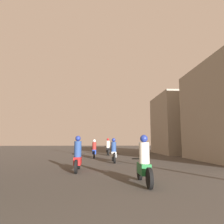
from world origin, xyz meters
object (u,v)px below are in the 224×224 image
Objects in this scene: motorcycle_green at (144,164)px; motorcycle_blue at (94,150)px; motorcycle_white at (114,152)px; motorcycle_black at (108,148)px; building_right_far at (178,124)px; motorcycle_red at (78,157)px; motorcycle_yellow at (114,148)px.

motorcycle_green is 10.92m from motorcycle_blue.
motorcycle_green reaches higher than motorcycle_white.
building_right_far is (7.50, 1.67, 2.42)m from motorcycle_black.
motorcycle_white is (-0.45, 7.03, -0.00)m from motorcycle_green.
motorcycle_green reaches higher than motorcycle_blue.
motorcycle_red reaches higher than motorcycle_blue.
motorcycle_green reaches higher than motorcycle_yellow.
motorcycle_blue is 0.96× the size of motorcycle_yellow.
motorcycle_green is at bearing -80.02° from motorcycle_blue.
motorcycle_black is at bearing -167.46° from building_right_far.
motorcycle_yellow is at bearing 90.14° from motorcycle_white.
building_right_far reaches higher than motorcycle_blue.
motorcycle_white is 1.12× the size of motorcycle_black.
motorcycle_green is at bearing -81.68° from motorcycle_black.
motorcycle_blue is 0.30× the size of building_right_far.
motorcycle_white reaches higher than motorcycle_yellow.
motorcycle_white is 3.96m from motorcycle_blue.
motorcycle_red is 0.99× the size of motorcycle_yellow.
building_right_far is at bearing 59.51° from motorcycle_green.
motorcycle_yellow is (2.67, 14.02, -0.03)m from motorcycle_red.
motorcycle_red is at bearing -93.13° from motorcycle_yellow.
motorcycle_red reaches higher than motorcycle_white.
motorcycle_black is at bearing -96.97° from motorcycle_yellow.
motorcycle_green is 3.85m from motorcycle_red.
motorcycle_green is 1.01× the size of motorcycle_yellow.
motorcycle_red is at bearing -93.64° from motorcycle_blue.
motorcycle_red is 4.39m from motorcycle_white.
motorcycle_green is 1.01× the size of motorcycle_red.
motorcycle_black is (1.24, 3.15, 0.03)m from motorcycle_blue.
motorcycle_yellow is at bearing 82.59° from motorcycle_green.
motorcycle_yellow is (2.06, 6.30, 0.00)m from motorcycle_blue.
motorcycle_white is at bearing -131.03° from building_right_far.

